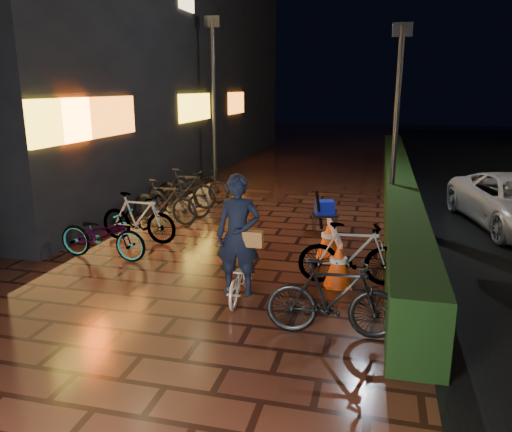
# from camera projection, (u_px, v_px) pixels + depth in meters

# --- Properties ---
(ground) EXTENTS (80.00, 80.00, 0.00)m
(ground) POSITION_uv_depth(u_px,v_px,m) (203.00, 288.00, 8.33)
(ground) COLOR #381911
(ground) RESTS_ON ground
(hedge) EXTENTS (0.70, 20.00, 1.00)m
(hedge) POSITION_uv_depth(u_px,v_px,m) (397.00, 182.00, 14.95)
(hedge) COLOR black
(hedge) RESTS_ON ground
(storefront_block) EXTENTS (12.09, 22.00, 9.00)m
(storefront_block) POSITION_uv_depth(u_px,v_px,m) (76.00, 56.00, 20.23)
(storefront_block) COLOR black
(storefront_block) RESTS_ON ground
(lamp_post_hedge) EXTENTS (0.44, 0.13, 4.67)m
(lamp_post_hedge) POSITION_uv_depth(u_px,v_px,m) (396.00, 118.00, 11.63)
(lamp_post_hedge) COLOR black
(lamp_post_hedge) RESTS_ON ground
(lamp_post_sf) EXTENTS (0.52, 0.15, 5.51)m
(lamp_post_sf) POSITION_uv_depth(u_px,v_px,m) (214.00, 94.00, 16.80)
(lamp_post_sf) COLOR black
(lamp_post_sf) RESTS_ON ground
(cyclist) EXTENTS (0.74, 1.42, 2.01)m
(cyclist) POSITION_uv_depth(u_px,v_px,m) (239.00, 254.00, 7.72)
(cyclist) COLOR silver
(cyclist) RESTS_ON ground
(traffic_barrier) EXTENTS (0.81, 1.91, 0.77)m
(traffic_barrier) POSITION_uv_depth(u_px,v_px,m) (333.00, 250.00, 9.07)
(traffic_barrier) COLOR #FF470D
(traffic_barrier) RESTS_ON ground
(cart_assembly) EXTENTS (0.68, 0.72, 1.07)m
(cart_assembly) POSITION_uv_depth(u_px,v_px,m) (324.00, 209.00, 11.42)
(cart_assembly) COLOR black
(cart_assembly) RESTS_ON ground
(parked_bikes_storefront) EXTENTS (2.02, 5.92, 1.08)m
(parked_bikes_storefront) POSITION_uv_depth(u_px,v_px,m) (166.00, 202.00, 12.33)
(parked_bikes_storefront) COLOR black
(parked_bikes_storefront) RESTS_ON ground
(parked_bikes_hedge) EXTENTS (1.97, 2.57, 1.08)m
(parked_bikes_hedge) POSITION_uv_depth(u_px,v_px,m) (344.00, 273.00, 7.51)
(parked_bikes_hedge) COLOR black
(parked_bikes_hedge) RESTS_ON ground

